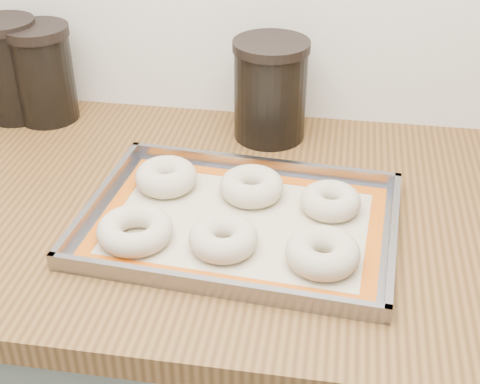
% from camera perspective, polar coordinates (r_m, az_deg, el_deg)
% --- Properties ---
extents(countertop, '(3.06, 0.68, 0.04)m').
position_cam_1_polar(countertop, '(1.11, -10.15, -0.94)').
color(countertop, brown).
rests_on(countertop, cabinet).
extents(baking_tray, '(0.48, 0.36, 0.03)m').
position_cam_1_polar(baking_tray, '(1.00, 0.00, -2.55)').
color(baking_tray, gray).
rests_on(baking_tray, countertop).
extents(baking_mat, '(0.44, 0.32, 0.00)m').
position_cam_1_polar(baking_mat, '(1.00, 0.00, -2.65)').
color(baking_mat, '#C6B793').
rests_on(baking_mat, baking_tray).
extents(bagel_front_left, '(0.13, 0.13, 0.04)m').
position_cam_1_polar(bagel_front_left, '(0.97, -8.95, -3.24)').
color(bagel_front_left, '#C2B396').
rests_on(bagel_front_left, baking_mat).
extents(bagel_front_mid, '(0.10, 0.10, 0.04)m').
position_cam_1_polar(bagel_front_mid, '(0.94, -1.43, -3.96)').
color(bagel_front_mid, '#C2B396').
rests_on(bagel_front_mid, baking_mat).
extents(bagel_front_right, '(0.13, 0.13, 0.04)m').
position_cam_1_polar(bagel_front_right, '(0.92, 7.06, -5.17)').
color(bagel_front_right, '#C2B396').
rests_on(bagel_front_right, baking_mat).
extents(bagel_back_left, '(0.12, 0.12, 0.04)m').
position_cam_1_polar(bagel_back_left, '(1.08, -6.32, 1.30)').
color(bagel_back_left, '#C2B396').
rests_on(bagel_back_left, baking_mat).
extents(bagel_back_mid, '(0.12, 0.12, 0.04)m').
position_cam_1_polar(bagel_back_mid, '(1.05, 0.99, 0.49)').
color(bagel_back_mid, '#C2B396').
rests_on(bagel_back_mid, baking_mat).
extents(bagel_back_right, '(0.11, 0.11, 0.04)m').
position_cam_1_polar(bagel_back_right, '(1.03, 7.73, -0.77)').
color(bagel_back_right, '#C2B396').
rests_on(bagel_back_right, baking_mat).
extents(canister_left, '(0.12, 0.12, 0.19)m').
position_cam_1_polar(canister_left, '(1.36, -19.02, 9.89)').
color(canister_left, black).
rests_on(canister_left, countertop).
extents(canister_mid, '(0.12, 0.12, 0.18)m').
position_cam_1_polar(canister_mid, '(1.33, -16.47, 9.70)').
color(canister_mid, black).
rests_on(canister_mid, countertop).
extents(canister_right, '(0.14, 0.14, 0.18)m').
position_cam_1_polar(canister_right, '(1.21, 2.60, 8.70)').
color(canister_right, black).
rests_on(canister_right, countertop).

